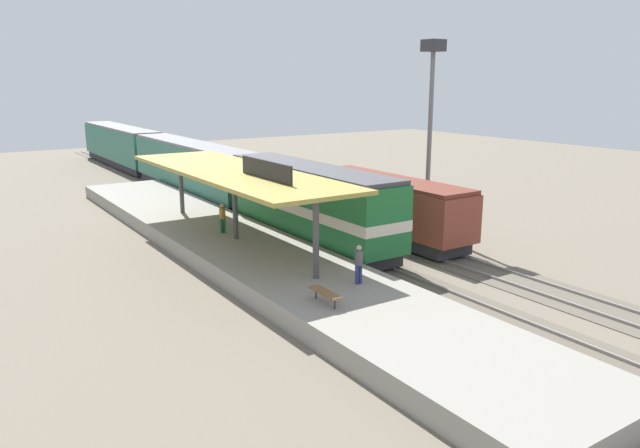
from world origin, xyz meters
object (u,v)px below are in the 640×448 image
object	(u,v)px
passenger_carriage_front	(192,168)
freight_car	(389,206)
locomotive	(309,203)
passenger_carriage_rear	(121,145)
person_walking	(359,262)
light_mast	(431,96)
platform_bench	(325,293)
person_waiting	(222,217)

from	to	relation	value
passenger_carriage_front	freight_car	distance (m)	20.18
locomotive	freight_car	world-z (taller)	locomotive
passenger_carriage_rear	person_walking	bearing A→B (deg)	-94.16
freight_car	light_mast	xyz separation A→B (m)	(3.20, 0.09, 6.43)
locomotive	passenger_carriage_front	size ratio (longest dim) A/B	0.72
person_walking	light_mast	bearing A→B (deg)	34.70
locomotive	person_walking	xyz separation A→B (m)	(-3.51, -9.38, -0.56)
light_mast	platform_bench	bearing A→B (deg)	-146.94
passenger_carriage_front	freight_car	world-z (taller)	passenger_carriage_front
platform_bench	person_waiting	distance (m)	12.45
locomotive	light_mast	bearing A→B (deg)	-11.23
passenger_carriage_rear	freight_car	xyz separation A→B (m)	(4.60, -40.44, -0.34)
person_walking	platform_bench	bearing A→B (deg)	-155.15
freight_car	person_waiting	world-z (taller)	freight_car
person_walking	passenger_carriage_front	bearing A→B (deg)	82.70
passenger_carriage_front	passenger_carriage_rear	world-z (taller)	same
passenger_carriage_rear	freight_car	world-z (taller)	passenger_carriage_rear
passenger_carriage_front	light_mast	distance (m)	21.91
freight_car	person_walking	bearing A→B (deg)	-136.34
passenger_carriage_front	person_walking	distance (m)	27.61
passenger_carriage_rear	freight_car	size ratio (longest dim) A/B	1.67
passenger_carriage_front	passenger_carriage_rear	distance (m)	20.80
platform_bench	locomotive	xyz separation A→B (m)	(6.00, 10.53, 1.07)
light_mast	passenger_carriage_rear	bearing A→B (deg)	100.94
locomotive	person_walking	distance (m)	10.03
person_waiting	freight_car	bearing A→B (deg)	-20.58
passenger_carriage_front	person_waiting	bearing A→B (deg)	-106.07
freight_car	person_waiting	distance (m)	9.89
platform_bench	passenger_carriage_front	distance (m)	29.17
light_mast	person_waiting	size ratio (longest dim) A/B	6.84
passenger_carriage_rear	person_waiting	xyz separation A→B (m)	(-4.66, -36.97, -0.46)
passenger_carriage_rear	person_walking	distance (m)	48.31
person_waiting	locomotive	bearing A→B (deg)	-21.49
passenger_carriage_front	freight_car	bearing A→B (deg)	-76.82
platform_bench	passenger_carriage_front	world-z (taller)	passenger_carriage_front
platform_bench	light_mast	bearing A→B (deg)	33.06
platform_bench	light_mast	xyz separation A→B (m)	(13.80, 8.98, 7.05)
locomotive	person_waiting	size ratio (longest dim) A/B	8.44
person_waiting	person_walking	bearing A→B (deg)	-84.13
locomotive	freight_car	bearing A→B (deg)	-19.65
passenger_carriage_rear	locomotive	bearing A→B (deg)	-90.00
locomotive	person_walking	bearing A→B (deg)	-110.50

